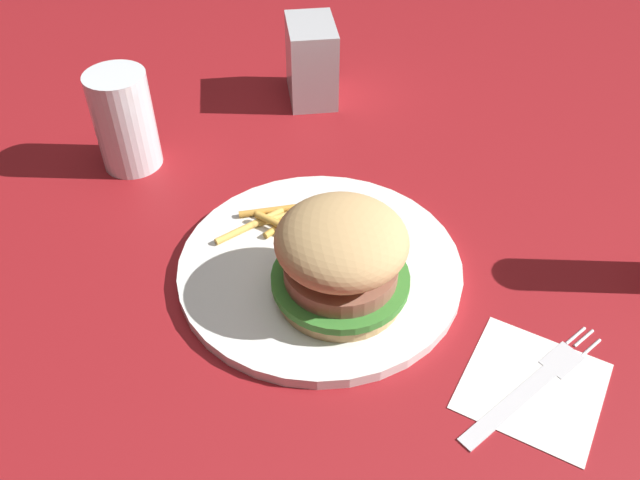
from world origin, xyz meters
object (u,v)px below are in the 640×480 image
napkin_dispenser (311,61)px  fork (535,383)px  drink_glass (125,125)px  plate (320,267)px  napkin (533,386)px  fries_pile (277,222)px  sandwich (341,257)px

napkin_dispenser → fork: bearing=-165.1°
fork → drink_glass: 0.51m
plate → napkin: plate is taller
napkin_dispenser → plate: bearing=174.6°
fork → napkin_dispenser: 0.51m
napkin → napkin_dispenser: bearing=45.6°
plate → napkin: 0.22m
fries_pile → drink_glass: 0.22m
fries_pile → plate: bearing=-117.4°
sandwich → fork: bearing=-96.6°
plate → fries_pile: 0.07m
napkin → napkin_dispenser: napkin_dispenser is taller
fork → napkin_dispenser: size_ratio=1.57×
fries_pile → drink_glass: (0.05, 0.21, 0.04)m
fries_pile → fork: size_ratio=0.66×
drink_glass → sandwich: bearing=-109.1°
fries_pile → napkin: (-0.08, -0.28, -0.02)m
napkin → napkin_dispenser: 0.51m
sandwich → napkin: bearing=-97.1°
plate → sandwich: bearing=-131.8°
plate → napkin_dispenser: size_ratio=2.69×
sandwich → napkin_dispenser: 0.37m
sandwich → drink_glass: size_ratio=1.09×
plate → drink_glass: bearing=74.3°
napkin → plate: bearing=76.4°
napkin → fork: fork is taller
napkin_dispenser → drink_glass: bearing=118.6°
napkin → drink_glass: (0.13, 0.49, 0.05)m
fries_pile → fork: fries_pile is taller
plate → fork: bearing=-103.2°
plate → napkin: (-0.05, -0.22, -0.01)m
napkin → sandwich: bearing=82.9°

